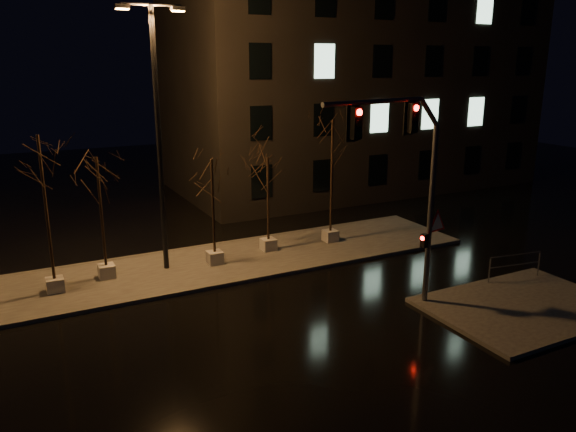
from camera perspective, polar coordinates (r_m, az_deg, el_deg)
ground at (r=20.68m, az=1.22°, el=-9.73°), size 90.00×90.00×0.00m
median at (r=25.69m, az=-5.17°, el=-4.47°), size 22.00×5.00×0.15m
sidewalk_corner at (r=22.67m, az=22.84°, el=-8.47°), size 7.00×5.00×0.15m
building at (r=41.41m, az=6.65°, el=13.55°), size 25.00×12.00×15.00m
tree_0 at (r=22.53m, az=-23.74°, el=4.16°), size 1.80×1.80×6.26m
tree_1 at (r=23.48m, az=-18.68°, el=3.02°), size 1.80×1.80×5.17m
tree_2 at (r=24.17m, az=-7.71°, el=3.31°), size 1.80×1.80×4.77m
tree_3 at (r=25.79m, az=-2.06°, el=3.84°), size 1.80×1.80×4.56m
tree_4 at (r=27.01m, az=4.51°, el=6.93°), size 1.80×1.80×6.16m
traffic_signal_mast at (r=19.49m, az=12.37°, el=4.14°), size 6.08×1.22×7.53m
streetlight_main at (r=23.57m, az=-13.09°, el=9.17°), size 2.69×0.31×10.80m
guard_rail_a at (r=24.80m, az=22.07°, el=-4.43°), size 2.46×0.44×1.07m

